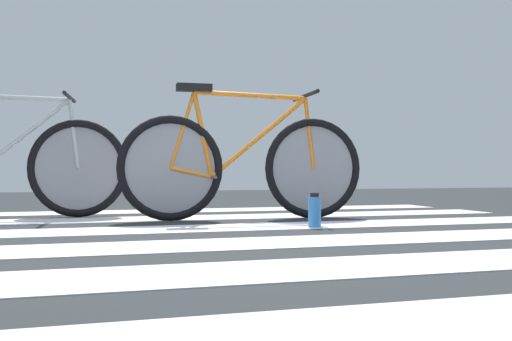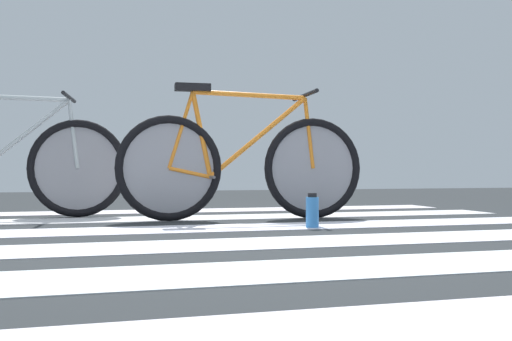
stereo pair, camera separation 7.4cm
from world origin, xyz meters
TOP-DOWN VIEW (x-y plane):
  - ground at (0.00, 0.00)m, footprint 18.00×14.00m
  - crosswalk_markings at (-0.00, -0.17)m, footprint 5.43×4.99m
  - bicycle_1_of_2 at (0.48, 1.12)m, footprint 1.74×0.52m
  - bicycle_2_of_2 at (-1.14, 1.72)m, footprint 1.73×0.52m
  - water_bottle at (0.74, 0.46)m, footprint 0.08×0.08m

SIDE VIEW (x-z plane):
  - ground at x=0.00m, z-range 0.00..0.02m
  - crosswalk_markings at x=0.00m, z-range 0.02..0.02m
  - water_bottle at x=0.74m, z-range 0.01..0.22m
  - bicycle_1_of_2 at x=0.48m, z-range -0.06..0.87m
  - bicycle_2_of_2 at x=-1.14m, z-range -0.06..0.87m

